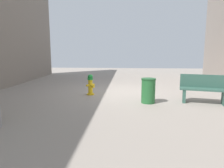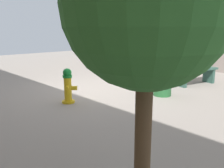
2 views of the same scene
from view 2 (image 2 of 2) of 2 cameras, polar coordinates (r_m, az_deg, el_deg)
The scene contains 5 objects.
ground_plane at distance 7.10m, azimuth -4.41°, elevation -1.10°, with size 23.40×23.40×0.00m, color gray.
fire_hydrant at distance 5.72m, azimuth -10.35°, elevation -0.42°, with size 0.36×0.36×0.82m.
bench_near at distance 8.02m, azimuth 18.89°, elevation 3.41°, with size 1.60×0.78×0.95m.
planter_tree at distance 1.50m, azimuth 7.76°, elevation 2.17°, with size 1.01×1.01×2.33m.
trash_bin at distance 6.41m, azimuth 11.89°, elevation 1.00°, with size 0.48×0.48×0.84m.
Camera 2 is at (4.30, 5.40, 1.68)m, focal length 38.72 mm.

